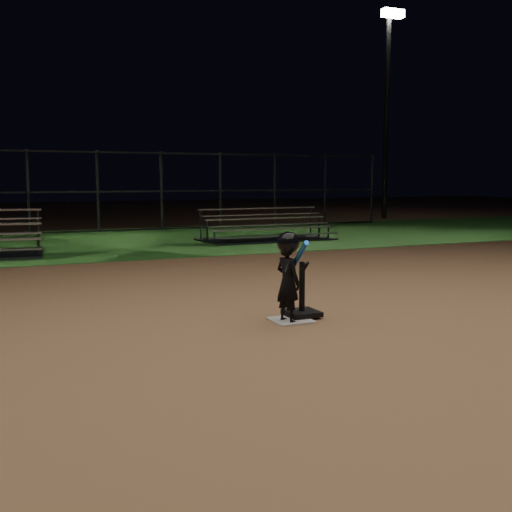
{
  "coord_description": "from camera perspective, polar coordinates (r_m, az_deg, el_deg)",
  "views": [
    {
      "loc": [
        -3.19,
        -6.23,
        1.65
      ],
      "look_at": [
        0.0,
        1.0,
        0.65
      ],
      "focal_mm": 43.12,
      "sensor_mm": 36.0,
      "label": 1
    }
  ],
  "objects": [
    {
      "name": "bleacher_right",
      "position": [
        16.5,
        0.96,
        2.07
      ],
      "size": [
        3.55,
        1.82,
        0.86
      ],
      "rotation": [
        0.0,
        0.0,
        0.03
      ],
      "color": "silver",
      "rests_on": "ground"
    },
    {
      "name": "light_pole_right",
      "position": [
        26.26,
        12.12,
        14.25
      ],
      "size": [
        0.9,
        0.53,
        8.3
      ],
      "color": "#2D2D30",
      "rests_on": "ground"
    },
    {
      "name": "child_batter",
      "position": [
        7.02,
        3.0,
        -1.73
      ],
      "size": [
        0.4,
        0.64,
        1.05
      ],
      "rotation": [
        0.0,
        0.0,
        1.86
      ],
      "color": "black",
      "rests_on": "ground"
    },
    {
      "name": "batting_tee",
      "position": [
        7.36,
        4.27,
        -4.68
      ],
      "size": [
        0.38,
        0.38,
        0.65
      ],
      "color": "black",
      "rests_on": "home_plate"
    },
    {
      "name": "grass_strip",
      "position": [
        16.62,
        -12.64,
        1.35
      ],
      "size": [
        60.0,
        8.0,
        0.01
      ],
      "primitive_type": "cube",
      "color": "#235B1D",
      "rests_on": "ground"
    },
    {
      "name": "backstop_fence",
      "position": [
        19.49,
        -14.47,
        5.79
      ],
      "size": [
        20.08,
        0.08,
        2.5
      ],
      "color": "#38383D",
      "rests_on": "ground"
    },
    {
      "name": "ground",
      "position": [
        7.19,
        3.24,
        -6.06
      ],
      "size": [
        80.0,
        80.0,
        0.0
      ],
      "primitive_type": "plane",
      "color": "#996A45",
      "rests_on": "ground"
    },
    {
      "name": "home_plate",
      "position": [
        7.18,
        3.24,
        -5.97
      ],
      "size": [
        0.45,
        0.45,
        0.02
      ],
      "primitive_type": "cube",
      "color": "beige",
      "rests_on": "ground"
    }
  ]
}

